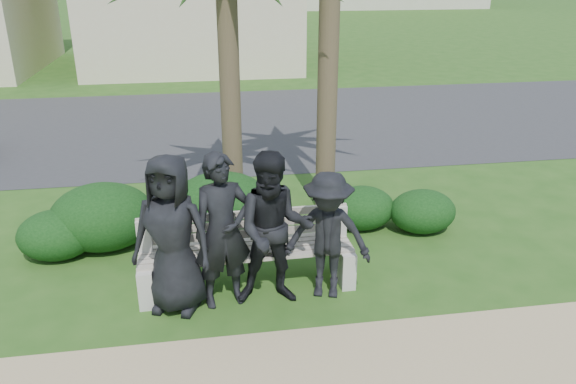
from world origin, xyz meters
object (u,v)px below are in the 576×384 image
(park_bench, at_px, (247,257))
(man_d, at_px, (328,236))
(man_b, at_px, (223,231))
(man_a, at_px, (172,235))
(man_c, at_px, (274,230))

(park_bench, bearing_deg, man_d, -20.70)
(man_d, bearing_deg, man_b, -163.64)
(man_a, xyz_separation_m, man_d, (1.82, -0.02, -0.15))
(park_bench, bearing_deg, man_b, -135.09)
(man_a, distance_m, man_b, 0.58)
(park_bench, xyz_separation_m, man_d, (0.94, -0.34, 0.39))
(park_bench, distance_m, man_d, 1.07)
(man_a, relative_size, man_b, 1.01)
(man_a, bearing_deg, man_b, 20.61)
(man_a, distance_m, man_d, 1.83)
(man_a, xyz_separation_m, man_c, (1.18, -0.05, -0.01))
(man_a, height_order, man_b, man_a)
(park_bench, relative_size, man_d, 1.66)
(man_a, relative_size, man_c, 1.01)
(man_b, distance_m, man_d, 1.25)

